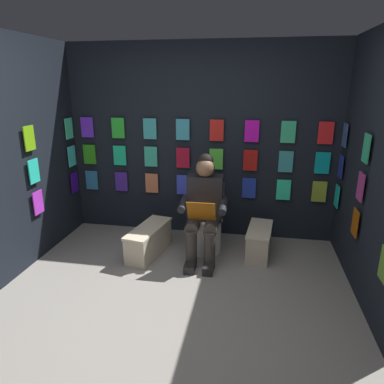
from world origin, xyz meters
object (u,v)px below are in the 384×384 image
Objects in this scene: toilet at (206,223)px; comic_longbox_near at (259,241)px; person_reading at (204,208)px; comic_longbox_far at (149,241)px.

toilet is 0.66m from comic_longbox_near.
person_reading reaches higher than toilet.
toilet reaches higher than comic_longbox_near.
person_reading reaches higher than comic_longbox_far.
person_reading is at bearing 19.12° from comic_longbox_near.
person_reading is 0.77m from comic_longbox_far.
person_reading is at bearing 89.88° from toilet.
person_reading is at bearing -164.61° from comic_longbox_far.
comic_longbox_near is at bearing -167.74° from person_reading.
comic_longbox_far is (0.63, 0.28, -0.15)m from toilet.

